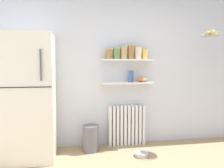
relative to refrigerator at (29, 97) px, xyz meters
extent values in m
cube|color=silver|center=(1.48, 0.39, 0.42)|extent=(7.04, 0.10, 2.60)
cube|color=silver|center=(0.00, 0.00, 0.00)|extent=(0.72, 0.69, 1.75)
cube|color=#262628|center=(0.00, -0.35, 0.17)|extent=(0.71, 0.01, 0.01)
cylinder|color=#4C4C51|center=(0.23, -0.36, 0.45)|extent=(0.02, 0.02, 0.40)
cube|color=white|center=(1.21, 0.26, -0.55)|extent=(0.04, 0.12, 0.66)
cube|color=white|center=(1.27, 0.26, -0.55)|extent=(0.04, 0.12, 0.66)
cube|color=white|center=(1.34, 0.26, -0.55)|extent=(0.04, 0.12, 0.66)
cube|color=white|center=(1.40, 0.26, -0.55)|extent=(0.04, 0.12, 0.66)
cube|color=white|center=(1.46, 0.26, -0.55)|extent=(0.04, 0.12, 0.66)
cube|color=white|center=(1.52, 0.26, -0.55)|extent=(0.04, 0.12, 0.66)
cube|color=white|center=(1.59, 0.26, -0.55)|extent=(0.04, 0.12, 0.66)
cube|color=white|center=(1.65, 0.26, -0.55)|extent=(0.04, 0.12, 0.66)
cube|color=white|center=(1.71, 0.26, -0.55)|extent=(0.04, 0.12, 0.66)
cube|color=white|center=(1.78, 0.26, -0.55)|extent=(0.04, 0.12, 0.66)
cube|color=white|center=(1.49, 0.23, 0.16)|extent=(0.85, 0.22, 0.02)
cube|color=white|center=(1.49, 0.23, 0.54)|extent=(0.85, 0.22, 0.02)
cylinder|color=olive|center=(1.20, 0.23, 0.62)|extent=(0.11, 0.11, 0.15)
cylinder|color=gray|center=(1.20, 0.23, 0.71)|extent=(0.10, 0.10, 0.02)
cylinder|color=#5B7F4C|center=(1.32, 0.23, 0.63)|extent=(0.12, 0.12, 0.16)
cylinder|color=gray|center=(1.32, 0.23, 0.72)|extent=(0.11, 0.11, 0.02)
cylinder|color=tan|center=(1.43, 0.23, 0.65)|extent=(0.11, 0.11, 0.19)
cylinder|color=gray|center=(1.43, 0.23, 0.75)|extent=(0.10, 0.10, 0.02)
cylinder|color=olive|center=(1.55, 0.23, 0.66)|extent=(0.10, 0.10, 0.22)
cylinder|color=gray|center=(1.55, 0.23, 0.78)|extent=(0.10, 0.10, 0.02)
cylinder|color=beige|center=(1.67, 0.23, 0.64)|extent=(0.11, 0.11, 0.19)
cylinder|color=gray|center=(1.67, 0.23, 0.75)|extent=(0.10, 0.10, 0.02)
cylinder|color=yellow|center=(1.79, 0.23, 0.63)|extent=(0.08, 0.08, 0.16)
cylinder|color=gray|center=(1.79, 0.23, 0.72)|extent=(0.08, 0.08, 0.02)
cylinder|color=#38609E|center=(1.55, 0.23, 0.27)|extent=(0.08, 0.08, 0.19)
ellipsoid|color=orange|center=(1.75, 0.23, 0.21)|extent=(0.16, 0.16, 0.07)
cylinder|color=slate|center=(0.88, 0.09, -0.68)|extent=(0.25, 0.25, 0.40)
cylinder|color=#B7B7BC|center=(1.60, -0.24, -0.85)|extent=(0.19, 0.19, 0.05)
torus|color=#B2B2B7|center=(2.75, -0.05, 0.95)|extent=(0.33, 0.33, 0.01)
cylinder|color=#A8A8AD|center=(2.75, -0.05, 0.91)|extent=(0.27, 0.27, 0.01)
sphere|color=red|center=(2.78, -0.06, 0.95)|extent=(0.09, 0.09, 0.09)
sphere|color=red|center=(2.74, -0.03, 0.95)|extent=(0.07, 0.07, 0.07)
sphere|color=gold|center=(2.69, -0.07, 0.95)|extent=(0.07, 0.07, 0.07)
sphere|color=gold|center=(2.76, -0.10, 0.95)|extent=(0.09, 0.09, 0.09)
ellipsoid|color=yellow|center=(2.79, -0.09, 0.94)|extent=(0.18, 0.06, 0.08)
camera|label=1|loc=(0.64, -3.23, 0.44)|focal=35.19mm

